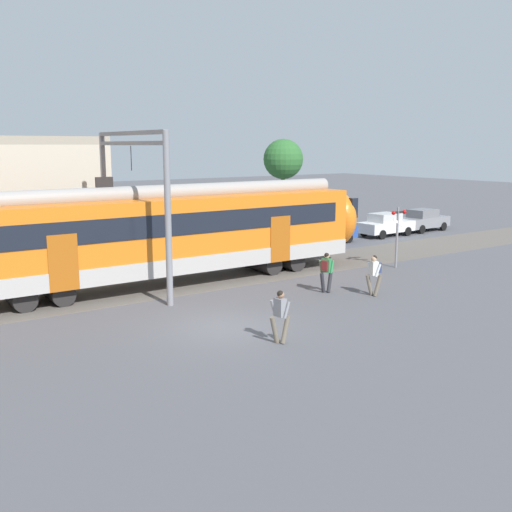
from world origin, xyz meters
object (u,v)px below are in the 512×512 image
Objects in this scene: parked_car_white at (386,225)px; crossing_signal at (398,227)px; parked_car_blue at (324,231)px; parked_car_grey at (423,220)px; pedestrian_green at (326,269)px; pedestrian_white at (375,272)px; pedestrian_grey at (280,313)px.

parked_car_white is 10.63m from crossing_signal.
parked_car_white is at bearing -1.89° from parked_car_blue.
parked_car_blue is 9.26m from parked_car_grey.
parked_car_grey is at bearing 28.86° from pedestrian_green.
parked_car_white is at bearing 34.90° from pedestrian_green.
crossing_signal reaches higher than parked_car_white.
crossing_signal is (5.02, 3.39, 1.02)m from pedestrian_white.
pedestrian_white is 6.14m from crossing_signal.
parked_car_blue is 8.14m from crossing_signal.
parked_car_grey is (9.26, 0.05, 0.00)m from parked_car_blue.
parked_car_blue is (7.11, 11.16, -0.21)m from pedestrian_white.
parked_car_white is 4.02m from parked_car_grey.
parked_car_blue is at bearing 74.93° from crossing_signal.
crossing_signal reaches higher than parked_car_grey.
pedestrian_grey is 1.00× the size of pedestrian_green.
parked_car_blue is (13.75, 13.70, -0.18)m from pedestrian_grey.
pedestrian_grey is 0.41× the size of parked_car_grey.
pedestrian_white is (6.64, 2.54, 0.03)m from pedestrian_grey.
crossing_signal is (6.26, 1.89, 1.02)m from pedestrian_green.
crossing_signal reaches higher than pedestrian_grey.
parked_car_blue and parked_car_grey have the same top height.
pedestrian_green reaches higher than parked_car_white.
pedestrian_white is at bearing -122.50° from parked_car_blue.
parked_car_blue is at bearing 57.50° from pedestrian_white.
pedestrian_green is 0.41× the size of parked_car_grey.
parked_car_white and parked_car_grey have the same top height.
pedestrian_green reaches higher than parked_car_grey.
crossing_signal reaches higher than parked_car_blue.
parked_car_grey is at bearing 30.86° from pedestrian_grey.
pedestrian_grey is 0.41× the size of parked_car_blue.
crossing_signal is at bearing 34.04° from pedestrian_white.
pedestrian_grey is 6.75m from pedestrian_green.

